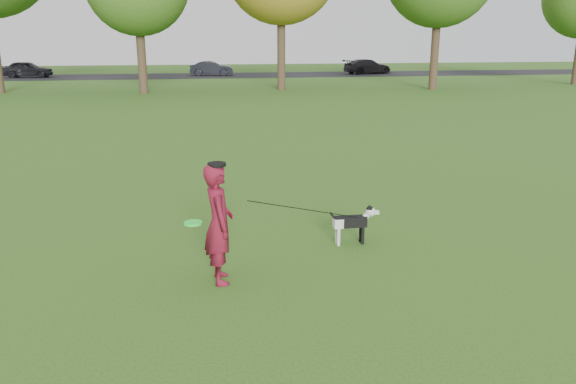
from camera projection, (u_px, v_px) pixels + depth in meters
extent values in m
plane|color=#285116|center=(300.00, 258.00, 8.00)|extent=(120.00, 120.00, 0.00)
cube|color=black|center=(207.00, 76.00, 45.99)|extent=(120.00, 7.00, 0.02)
imported|color=maroon|center=(219.00, 224.00, 7.06)|extent=(0.41, 0.59, 1.55)
cube|color=black|center=(350.00, 222.00, 8.48)|extent=(0.50, 0.15, 0.16)
cube|color=silver|center=(338.00, 223.00, 8.45)|extent=(0.14, 0.16, 0.15)
cylinder|color=silver|center=(339.00, 237.00, 8.45)|extent=(0.05, 0.05, 0.27)
cylinder|color=silver|center=(337.00, 235.00, 8.55)|extent=(0.05, 0.05, 0.27)
cylinder|color=black|center=(363.00, 236.00, 8.51)|extent=(0.05, 0.05, 0.27)
cylinder|color=black|center=(361.00, 233.00, 8.62)|extent=(0.05, 0.05, 0.27)
cylinder|color=silver|center=(364.00, 218.00, 8.50)|extent=(0.16, 0.10, 0.18)
sphere|color=silver|center=(370.00, 212.00, 8.49)|extent=(0.15, 0.15, 0.15)
sphere|color=black|center=(370.00, 210.00, 8.48)|extent=(0.12, 0.12, 0.12)
cube|color=silver|center=(376.00, 212.00, 8.51)|extent=(0.10, 0.06, 0.05)
sphere|color=black|center=(379.00, 212.00, 8.52)|extent=(0.03, 0.03, 0.03)
cone|color=black|center=(371.00, 208.00, 8.43)|extent=(0.05, 0.05, 0.06)
cone|color=black|center=(369.00, 206.00, 8.51)|extent=(0.05, 0.05, 0.06)
cylinder|color=black|center=(335.00, 219.00, 8.42)|extent=(0.17, 0.03, 0.23)
cylinder|color=black|center=(361.00, 218.00, 8.49)|extent=(0.11, 0.11, 0.02)
imported|color=black|center=(27.00, 69.00, 43.55)|extent=(3.77, 1.66, 1.26)
imported|color=black|center=(212.00, 68.00, 45.90)|extent=(3.58, 1.52, 1.15)
imported|color=black|center=(368.00, 66.00, 48.08)|extent=(4.50, 2.69, 1.22)
cylinder|color=#20FF35|center=(193.00, 223.00, 6.93)|extent=(0.23, 0.23, 0.02)
cylinder|color=black|center=(217.00, 164.00, 6.86)|extent=(0.23, 0.23, 0.04)
cylinder|color=#38281C|center=(142.00, 55.00, 31.01)|extent=(0.48, 0.48, 4.20)
cylinder|color=#38281C|center=(281.00, 46.00, 33.16)|extent=(0.48, 0.48, 5.04)
cylinder|color=#38281C|center=(435.00, 48.00, 33.24)|extent=(0.48, 0.48, 4.83)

